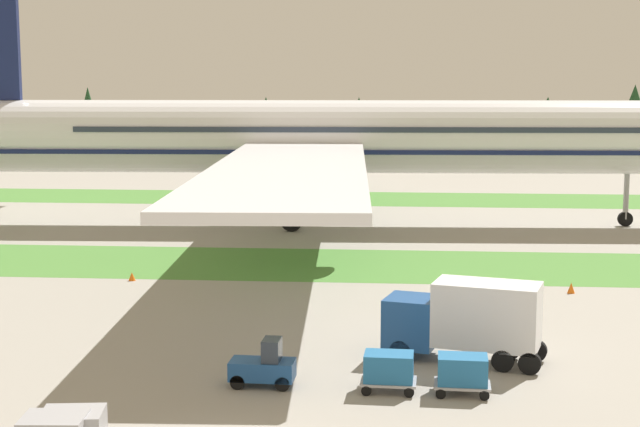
{
  "coord_description": "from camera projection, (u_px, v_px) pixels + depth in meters",
  "views": [
    {
      "loc": [
        5.31,
        -30.19,
        12.52
      ],
      "look_at": [
        0.45,
        29.0,
        4.0
      ],
      "focal_mm": 54.85,
      "sensor_mm": 36.0,
      "label": 1
    }
  ],
  "objects": [
    {
      "name": "taxiway_marker_1",
      "position": [
        571.0,
        288.0,
        56.15
      ],
      "size": [
        0.44,
        0.44,
        0.61
      ],
      "primitive_type": "cone",
      "color": "orange",
      "rests_on": "ground"
    },
    {
      "name": "cargo_dolly_second",
      "position": [
        463.0,
        371.0,
        38.38
      ],
      "size": [
        2.26,
        1.59,
        1.55
      ],
      "rotation": [
        0.0,
        0.0,
        1.53
      ],
      "color": "#A3A3A8",
      "rests_on": "ground"
    },
    {
      "name": "grass_strip_far",
      "position": [
        347.0,
        198.0,
        98.76
      ],
      "size": [
        320.0,
        11.26,
        0.01
      ],
      "primitive_type": "cube",
      "color": "#4C8438",
      "rests_on": "ground"
    },
    {
      "name": "baggage_tug",
      "position": [
        264.0,
        367.0,
        39.37
      ],
      "size": [
        2.65,
        1.41,
        1.97
      ],
      "rotation": [
        0.0,
        0.0,
        1.53
      ],
      "color": "#1E4C8E",
      "rests_on": "ground"
    },
    {
      "name": "catering_truck",
      "position": [
        466.0,
        318.0,
        42.64
      ],
      "size": [
        7.31,
        4.02,
        3.58
      ],
      "rotation": [
        0.0,
        0.0,
        1.31
      ],
      "color": "#1E4C8E",
      "rests_on": "ground"
    },
    {
      "name": "distant_tree_line",
      "position": [
        377.0,
        118.0,
        132.25
      ],
      "size": [
        150.9,
        11.61,
        11.98
      ],
      "color": "#4C3823",
      "rests_on": "ground"
    },
    {
      "name": "taxiway_marker_0",
      "position": [
        132.0,
        276.0,
        59.56
      ],
      "size": [
        0.44,
        0.44,
        0.52
      ],
      "primitive_type": "cone",
      "color": "orange",
      "rests_on": "ground"
    },
    {
      "name": "cargo_dolly_lead",
      "position": [
        389.0,
        369.0,
        38.73
      ],
      "size": [
        2.26,
        1.59,
        1.55
      ],
      "rotation": [
        0.0,
        0.0,
        1.53
      ],
      "color": "#A3A3A8",
      "rests_on": "ground"
    },
    {
      "name": "airliner",
      "position": [
        318.0,
        137.0,
        80.68
      ],
      "size": [
        69.47,
        84.98,
        20.56
      ],
      "rotation": [
        0.0,
        0.0,
        -1.52
      ],
      "color": "white",
      "rests_on": "ground"
    },
    {
      "name": "grass_strip_near",
      "position": [
        318.0,
        264.0,
        64.7
      ],
      "size": [
        320.0,
        11.26,
        0.01
      ],
      "primitive_type": "cube",
      "color": "#4C8438",
      "rests_on": "ground"
    }
  ]
}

